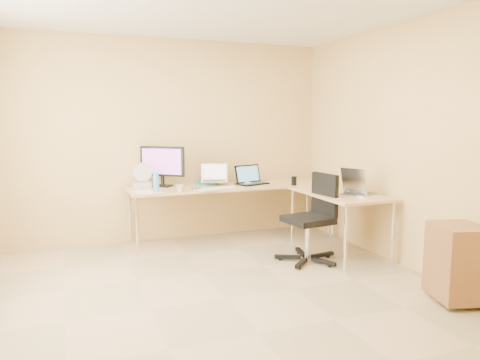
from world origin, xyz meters
name	(u,v)px	position (x,y,z in m)	size (l,w,h in m)	color
floor	(226,299)	(0.00, 0.00, 0.00)	(4.50, 4.50, 0.00)	tan
wall_back	(169,141)	(0.00, 2.25, 1.30)	(4.50, 4.50, 0.00)	tan
wall_front	(409,192)	(0.00, -2.25, 1.30)	(4.50, 4.50, 0.00)	tan
wall_right	(421,147)	(2.10, 0.00, 1.30)	(4.50, 4.50, 0.00)	tan
desk_main	(232,213)	(0.72, 1.85, 0.36)	(2.65, 0.70, 0.73)	tan
desk_return	(338,223)	(1.70, 0.85, 0.36)	(0.70, 1.30, 0.73)	tan
monitor	(162,166)	(-0.14, 2.05, 0.99)	(0.60, 0.19, 0.51)	black
book_stack	(206,183)	(0.43, 2.03, 0.75)	(0.20, 0.27, 0.04)	teal
laptop_center	(214,173)	(0.51, 1.94, 0.89)	(0.35, 0.26, 0.22)	silver
laptop_black	(252,175)	(1.00, 1.83, 0.86)	(0.40, 0.29, 0.25)	black
keyboard	(217,189)	(0.42, 1.55, 0.74)	(0.48, 0.13, 0.02)	silver
mouse	(248,183)	(0.93, 1.83, 0.75)	(0.10, 0.07, 0.04)	silver
mug	(180,188)	(-0.03, 1.55, 0.77)	(0.09, 0.09, 0.08)	silver
cd_stack	(196,189)	(0.18, 1.63, 0.74)	(0.11, 0.11, 0.03)	#A0A4BE
water_bottle	(156,182)	(-0.31, 1.59, 0.85)	(0.07, 0.07, 0.24)	#418EC6
papers	(147,192)	(-0.40, 1.65, 0.73)	(0.23, 0.33, 0.01)	silver
white_box	(142,185)	(-0.40, 2.05, 0.77)	(0.20, 0.14, 0.07)	silver
desk_fan	(142,177)	(-0.40, 2.01, 0.87)	(0.23, 0.23, 0.29)	beige
black_cup	(294,181)	(1.47, 1.55, 0.79)	(0.07, 0.07, 0.11)	black
laptop_return	(359,184)	(1.83, 0.65, 0.86)	(0.30, 0.38, 0.25)	#B0B0B0
office_chair	(308,217)	(1.20, 0.70, 0.50)	(0.59, 0.59, 0.99)	black
cabinet	(457,262)	(1.85, -0.77, 0.36)	(0.38, 0.47, 0.65)	brown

